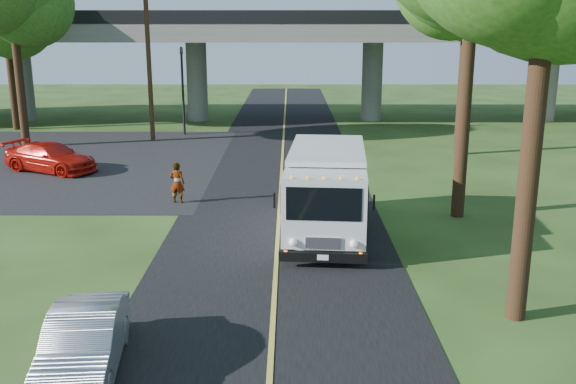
{
  "coord_description": "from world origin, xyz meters",
  "views": [
    {
      "loc": [
        0.38,
        -12.39,
        6.44
      ],
      "look_at": [
        0.32,
        6.14,
        1.6
      ],
      "focal_mm": 40.0,
      "sensor_mm": 36.0,
      "label": 1
    }
  ],
  "objects_px": {
    "step_van": "(327,189)",
    "tree_left_far": "(6,8)",
    "silver_sedan": "(83,344)",
    "traffic_signal": "(183,81)",
    "pedestrian": "(177,183)",
    "utility_pole": "(149,59)",
    "red_sedan": "(51,157)"
  },
  "relations": [
    {
      "from": "tree_left_far",
      "to": "red_sedan",
      "type": "bearing_deg",
      "value": -61.85
    },
    {
      "from": "traffic_signal",
      "to": "step_van",
      "type": "relative_size",
      "value": 0.79
    },
    {
      "from": "tree_left_far",
      "to": "pedestrian",
      "type": "height_order",
      "value": "tree_left_far"
    },
    {
      "from": "step_van",
      "to": "traffic_signal",
      "type": "bearing_deg",
      "value": 116.27
    },
    {
      "from": "silver_sedan",
      "to": "red_sedan",
      "type": "bearing_deg",
      "value": 104.79
    },
    {
      "from": "silver_sedan",
      "to": "pedestrian",
      "type": "bearing_deg",
      "value": 84.43
    },
    {
      "from": "step_van",
      "to": "pedestrian",
      "type": "distance_m",
      "value": 6.47
    },
    {
      "from": "utility_pole",
      "to": "silver_sedan",
      "type": "relative_size",
      "value": 2.42
    },
    {
      "from": "utility_pole",
      "to": "red_sedan",
      "type": "relative_size",
      "value": 2.0
    },
    {
      "from": "step_van",
      "to": "tree_left_far",
      "type": "bearing_deg",
      "value": 136.0
    },
    {
      "from": "red_sedan",
      "to": "traffic_signal",
      "type": "bearing_deg",
      "value": 0.98
    },
    {
      "from": "utility_pole",
      "to": "silver_sedan",
      "type": "height_order",
      "value": "utility_pole"
    },
    {
      "from": "utility_pole",
      "to": "step_van",
      "type": "xyz_separation_m",
      "value": [
        9.03,
        -16.97,
        -3.13
      ]
    },
    {
      "from": "utility_pole",
      "to": "pedestrian",
      "type": "relative_size",
      "value": 5.84
    },
    {
      "from": "red_sedan",
      "to": "silver_sedan",
      "type": "xyz_separation_m",
      "value": [
        6.92,
        -17.38,
        -0.04
      ]
    },
    {
      "from": "tree_left_far",
      "to": "silver_sedan",
      "type": "distance_m",
      "value": 32.86
    },
    {
      "from": "step_van",
      "to": "silver_sedan",
      "type": "bearing_deg",
      "value": -116.16
    },
    {
      "from": "silver_sedan",
      "to": "step_van",
      "type": "bearing_deg",
      "value": 52.3
    },
    {
      "from": "step_van",
      "to": "red_sedan",
      "type": "relative_size",
      "value": 1.47
    },
    {
      "from": "red_sedan",
      "to": "pedestrian",
      "type": "distance_m",
      "value": 8.5
    },
    {
      "from": "traffic_signal",
      "to": "pedestrian",
      "type": "xyz_separation_m",
      "value": [
        2.2,
        -15.36,
        -2.43
      ]
    },
    {
      "from": "traffic_signal",
      "to": "silver_sedan",
      "type": "xyz_separation_m",
      "value": [
        2.48,
        -27.43,
        -2.59
      ]
    },
    {
      "from": "tree_left_far",
      "to": "silver_sedan",
      "type": "bearing_deg",
      "value": -65.6
    },
    {
      "from": "step_van",
      "to": "silver_sedan",
      "type": "relative_size",
      "value": 1.77
    },
    {
      "from": "step_van",
      "to": "silver_sedan",
      "type": "height_order",
      "value": "step_van"
    },
    {
      "from": "traffic_signal",
      "to": "silver_sedan",
      "type": "height_order",
      "value": "traffic_signal"
    },
    {
      "from": "red_sedan",
      "to": "step_van",
      "type": "bearing_deg",
      "value": -101.93
    },
    {
      "from": "tree_left_far",
      "to": "pedestrian",
      "type": "distance_m",
      "value": 22.56
    },
    {
      "from": "traffic_signal",
      "to": "utility_pole",
      "type": "relative_size",
      "value": 0.58
    },
    {
      "from": "tree_left_far",
      "to": "step_van",
      "type": "relative_size",
      "value": 1.5
    },
    {
      "from": "traffic_signal",
      "to": "utility_pole",
      "type": "xyz_separation_m",
      "value": [
        -1.5,
        -2.0,
        1.4
      ]
    },
    {
      "from": "pedestrian",
      "to": "tree_left_far",
      "type": "bearing_deg",
      "value": -45.49
    }
  ]
}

